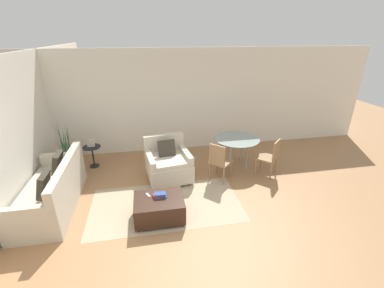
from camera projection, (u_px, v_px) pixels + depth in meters
ground_plane at (182, 231)px, 4.33m from camera, size 20.00×20.00×0.00m
wall_back at (162, 102)px, 6.89m from camera, size 12.00×0.06×2.75m
wall_left at (13, 135)px, 4.66m from camera, size 0.06×12.00×2.75m
area_rug at (166, 204)px, 5.00m from camera, size 2.88×1.54×0.01m
couch at (53, 192)px, 4.85m from camera, size 0.88×2.03×0.91m
armchair at (168, 164)px, 5.79m from camera, size 1.05×1.05×0.94m
ottoman at (159, 207)px, 4.56m from camera, size 0.87×0.67×0.41m
book_stack at (160, 195)px, 4.53m from camera, size 0.25×0.16×0.08m
tv_remote_primary at (148, 195)px, 4.59m from camera, size 0.09×0.14×0.01m
potted_plant at (69, 159)px, 6.26m from camera, size 0.39×0.39×1.23m
side_table at (92, 153)px, 6.30m from camera, size 0.43×0.43×0.53m
picture_frame at (91, 143)px, 6.20m from camera, size 0.17×0.07×0.19m
dining_table at (237, 142)px, 6.23m from camera, size 1.09×1.09×0.74m
dining_chair_near_left at (219, 160)px, 5.63m from camera, size 0.59×0.59×0.90m
dining_chair_near_right at (271, 155)px, 5.84m from camera, size 0.59×0.59×0.90m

